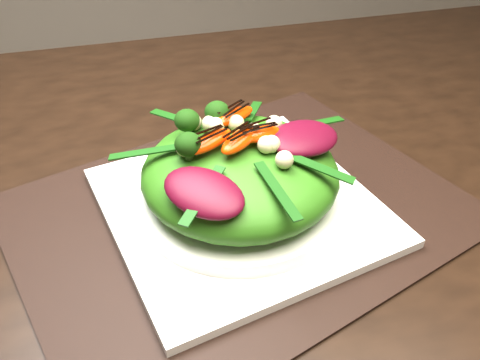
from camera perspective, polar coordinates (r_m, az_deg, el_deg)
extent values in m
cube|color=black|center=(0.77, 15.27, 3.54)|extent=(1.60, 0.90, 0.75)
cube|color=black|center=(0.60, 0.00, -3.47)|extent=(0.59, 0.52, 0.00)
cube|color=white|center=(0.59, 0.00, -2.92)|extent=(0.35, 0.35, 0.01)
cylinder|color=white|center=(0.58, 0.00, -1.85)|extent=(0.30, 0.30, 0.02)
ellipsoid|color=#2F6813|center=(0.56, 0.00, 0.84)|extent=(0.27, 0.27, 0.07)
ellipsoid|color=#410715|center=(0.55, 7.21, 4.69)|extent=(0.10, 0.08, 0.02)
ellipsoid|color=red|center=(0.55, -0.55, 5.27)|extent=(0.06, 0.02, 0.01)
sphere|color=#17360A|center=(0.56, -6.71, 6.36)|extent=(0.04, 0.04, 0.04)
sphere|color=#C7B18C|center=(0.51, 3.79, 2.35)|extent=(0.02, 0.02, 0.02)
cube|color=black|center=(0.54, -0.55, 6.00)|extent=(0.04, 0.00, 0.00)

